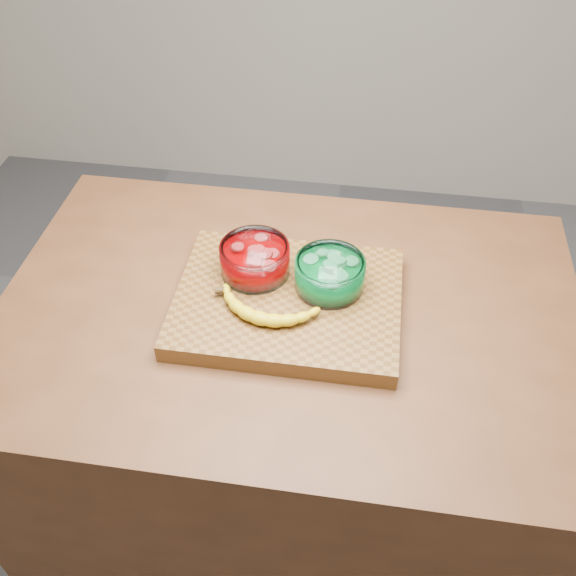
# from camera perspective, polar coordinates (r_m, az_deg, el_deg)

# --- Properties ---
(ground) EXTENTS (3.50, 3.50, 0.00)m
(ground) POSITION_cam_1_polar(r_m,az_deg,el_deg) (2.06, 0.00, -19.60)
(ground) COLOR #505054
(ground) RESTS_ON ground
(counter) EXTENTS (1.20, 0.80, 0.90)m
(counter) POSITION_cam_1_polar(r_m,az_deg,el_deg) (1.67, 0.00, -12.71)
(counter) COLOR #522E18
(counter) RESTS_ON ground
(cutting_board) EXTENTS (0.45, 0.35, 0.04)m
(cutting_board) POSITION_cam_1_polar(r_m,az_deg,el_deg) (1.30, 0.00, -1.27)
(cutting_board) COLOR brown
(cutting_board) RESTS_ON counter
(bowl_red) EXTENTS (0.14, 0.14, 0.07)m
(bowl_red) POSITION_cam_1_polar(r_m,az_deg,el_deg) (1.31, -2.96, 2.55)
(bowl_red) COLOR white
(bowl_red) RESTS_ON cutting_board
(bowl_green) EXTENTS (0.14, 0.14, 0.07)m
(bowl_green) POSITION_cam_1_polar(r_m,az_deg,el_deg) (1.28, 3.72, 1.24)
(bowl_green) COLOR white
(bowl_green) RESTS_ON cutting_board
(banana) EXTENTS (0.23, 0.12, 0.03)m
(banana) POSITION_cam_1_polar(r_m,az_deg,el_deg) (1.24, -1.80, -1.66)
(banana) COLOR gold
(banana) RESTS_ON cutting_board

